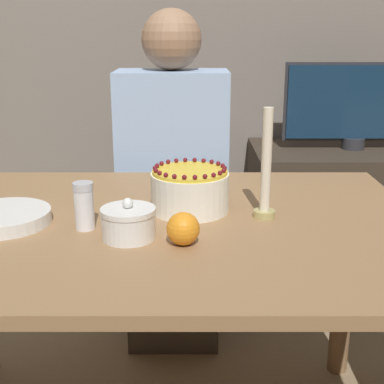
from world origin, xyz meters
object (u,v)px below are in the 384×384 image
cake (192,190)px  tv_monitor (359,104)px  sugar_bowl (131,223)px  sugar_shaker (86,205)px  person_man_blue_shirt (175,203)px  candle (268,174)px

cake → tv_monitor: (0.73, 1.03, 0.08)m
sugar_bowl → sugar_shaker: 0.13m
sugar_bowl → person_man_blue_shirt: size_ratio=0.10×
sugar_shaker → cake: bearing=28.2°
tv_monitor → sugar_bowl: bearing=-125.5°
sugar_shaker → tv_monitor: (0.98, 1.16, 0.08)m
sugar_bowl → tv_monitor: (0.87, 1.22, 0.10)m
cake → sugar_shaker: cake is taller
person_man_blue_shirt → cake: bearing=96.4°
cake → sugar_bowl: cake is taller
candle → tv_monitor: 1.20m
person_man_blue_shirt → tv_monitor: (0.79, 0.44, 0.31)m
cake → person_man_blue_shirt: size_ratio=0.16×
cake → sugar_bowl: size_ratio=1.62×
cake → tv_monitor: tv_monitor is taller
cake → candle: bearing=-15.1°
tv_monitor → sugar_shaker: bearing=-130.2°
cake → person_man_blue_shirt: 0.63m
sugar_shaker → candle: (0.44, 0.08, 0.06)m
person_man_blue_shirt → tv_monitor: bearing=-151.1°
sugar_shaker → person_man_blue_shirt: (0.18, 0.72, -0.23)m
cake → candle: size_ratio=0.73×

